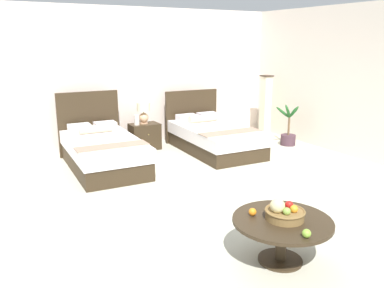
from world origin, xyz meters
The scene contains 14 objects.
ground_plane centered at (0.00, 0.00, -0.01)m, with size 10.25×10.32×0.02m, color beige.
wall_back centered at (0.00, 3.36, 1.42)m, with size 10.25×0.12×2.85m, color silver.
wall_side_right centered at (3.33, 0.40, 1.42)m, with size 0.12×5.92×2.85m, color silver.
bed_near_window centered at (-1.14, 2.02, 0.31)m, with size 1.23×2.15×1.24m.
bed_near_corner centered at (1.15, 2.02, 0.29)m, with size 1.30×2.19×1.13m.
nightstand centered at (-0.02, 2.81, 0.27)m, with size 0.59×0.42×0.54m.
table_lamp centered at (-0.02, 2.83, 0.80)m, with size 0.27×0.27×0.44m.
vase centered at (-0.20, 2.77, 0.64)m, with size 0.11×0.11×0.21m.
coffee_table centered at (-0.50, -1.89, 0.37)m, with size 1.00×1.00×0.46m.
fruit_bowl centered at (-0.48, -1.89, 0.53)m, with size 0.40×0.40×0.22m.
loose_apple centered at (-0.57, -2.28, 0.50)m, with size 0.08×0.08×0.08m.
loose_orange centered at (-0.70, -1.67, 0.50)m, with size 0.08×0.08×0.08m.
floor_lamp_corner centered at (2.89, 2.54, 0.71)m, with size 0.23×0.23×1.42m.
potted_palm centered at (2.80, 1.63, 0.24)m, with size 0.51×0.50×0.88m.
Camera 1 is at (-3.06, -4.63, 2.18)m, focal length 37.36 mm.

